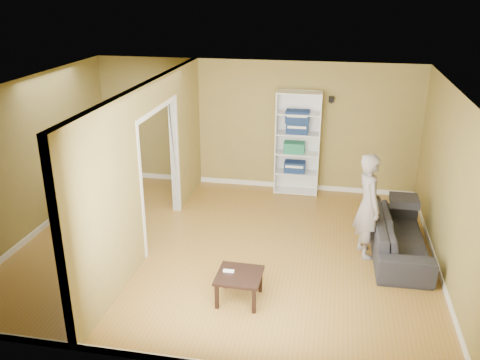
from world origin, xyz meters
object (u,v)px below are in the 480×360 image
dining_table (93,181)px  chair_far (113,175)px  person (369,197)px  chair_near (80,200)px  sofa (400,231)px  bookshelf (298,143)px  chair_left (57,186)px  coffee_table (239,278)px

dining_table → chair_far: (0.11, 0.61, -0.11)m
person → chair_near: 4.80m
sofa → chair_near: size_ratio=2.01×
chair_near → sofa: bearing=24.6°
bookshelf → dining_table: 3.98m
dining_table → chair_near: chair_near is taller
person → chair_far: size_ratio=1.93×
chair_left → sofa: bearing=77.9°
chair_left → chair_far: chair_far is taller
coffee_table → chair_near: bearing=152.4°
sofa → bookshelf: bearing=36.9°
sofa → bookshelf: 2.98m
bookshelf → chair_near: bearing=-145.9°
chair_left → chair_near: bearing=44.7°
coffee_table → chair_left: size_ratio=0.62×
bookshelf → chair_left: size_ratio=2.16×
chair_far → sofa: bearing=143.8°
person → coffee_table: 2.40m
coffee_table → person: bearing=43.3°
coffee_table → chair_near: size_ratio=0.57×
coffee_table → dining_table: bearing=144.2°
bookshelf → coffee_table: bookshelf is taller
person → dining_table: 4.90m
bookshelf → chair_far: bearing=-162.1°
person → dining_table: person is taller
sofa → coffee_table: size_ratio=3.49×
bookshelf → coffee_table: 4.07m
chair_near → chair_left: bearing=165.6°
dining_table → chair_near: size_ratio=1.07×
chair_left → bookshelf: bearing=105.3°
sofa → chair_left: (-6.07, 0.53, 0.08)m
bookshelf → coffee_table: (-0.41, -3.99, -0.69)m
person → chair_left: size_ratio=2.04×
chair_left → chair_far: 1.05m
sofa → coffee_table: (-2.20, -1.70, -0.06)m
bookshelf → coffee_table: bearing=-95.8°
sofa → chair_near: chair_near is taller
chair_near → dining_table: bearing=118.9°
bookshelf → chair_far: 3.66m
person → chair_near: (-4.78, 0.03, -0.46)m
chair_near → chair_far: 1.26m
sofa → chair_far: chair_far is taller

